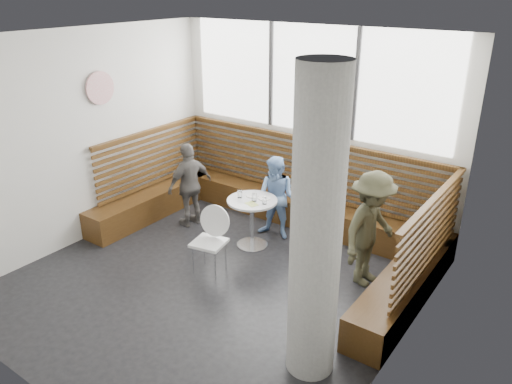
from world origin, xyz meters
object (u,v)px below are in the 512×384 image
Objects in this scene: concrete_column at (316,232)px; cafe_chair at (212,235)px; child_left at (190,185)px; child_back at (277,198)px; cafe_table at (252,213)px; adult_man at (371,229)px.

concrete_column is 3.39× the size of cafe_chair.
cafe_chair is 0.67× the size of child_left.
cafe_table is at bearing -112.27° from child_back.
concrete_column reaches higher than child_back.
adult_man is (1.89, 0.98, 0.24)m from cafe_chair.
concrete_column is at bearing -34.05° from cafe_chair.
adult_man is 1.13× the size of child_left.
cafe_chair is at bearing 124.73° from adult_man.
concrete_column is 2.02m from adult_man.
cafe_chair is at bearing -92.44° from cafe_table.
cafe_chair is (-2.07, 0.87, -1.05)m from concrete_column.
adult_man is 1.77m from child_back.
cafe_chair is at bearing -104.20° from child_back.
child_left is (-1.41, -0.46, 0.04)m from child_back.
concrete_column reaches higher than cafe_chair.
concrete_column is 2.88m from cafe_table.
child_left reaches higher than cafe_chair.
cafe_chair is (-0.04, -0.89, -0.00)m from cafe_table.
concrete_column reaches higher than cafe_table.
child_left is at bearing -169.25° from child_back.
cafe_chair is at bearing 66.27° from child_left.
adult_man is (1.85, 0.09, 0.24)m from cafe_table.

